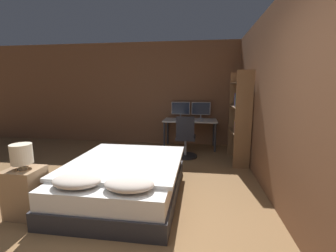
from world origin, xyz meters
TOP-DOWN VIEW (x-y plane):
  - wall_back at (0.00, 4.28)m, footprint 12.00×0.06m
  - wall_side_right at (1.81, 1.50)m, footprint 0.06×12.00m
  - bed at (-0.23, 1.15)m, footprint 1.54×1.96m
  - nightstand at (-1.23, 0.50)m, footprint 0.38×0.35m
  - bedside_lamp at (-1.23, 0.50)m, footprint 0.23×0.23m
  - desk at (0.57, 3.87)m, footprint 1.32×0.69m
  - monitor_left at (0.31, 4.11)m, footprint 0.48×0.16m
  - monitor_right at (0.83, 4.11)m, footprint 0.48×0.16m
  - keyboard at (0.57, 3.62)m, footprint 0.41×0.13m
  - computer_mouse at (0.86, 3.62)m, footprint 0.07×0.05m
  - office_chair at (0.51, 3.04)m, footprint 0.52×0.52m
  - bookshelf at (1.60, 2.83)m, footprint 0.31×0.89m

SIDE VIEW (x-z plane):
  - bed at x=-0.23m, z-range -0.04..0.54m
  - nightstand at x=-1.23m, z-range 0.00..0.59m
  - office_chair at x=0.51m, z-range -0.10..0.82m
  - desk at x=0.57m, z-range 0.27..1.00m
  - keyboard at x=0.57m, z-range 0.72..0.74m
  - computer_mouse at x=0.86m, z-range 0.72..0.76m
  - bedside_lamp at x=-1.23m, z-range 0.62..0.91m
  - monitor_left at x=0.31m, z-range 0.75..1.18m
  - monitor_right at x=0.83m, z-range 0.75..1.18m
  - bookshelf at x=1.60m, z-range 0.11..1.95m
  - wall_back at x=0.00m, z-range 0.00..2.70m
  - wall_side_right at x=1.81m, z-range 0.00..2.70m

